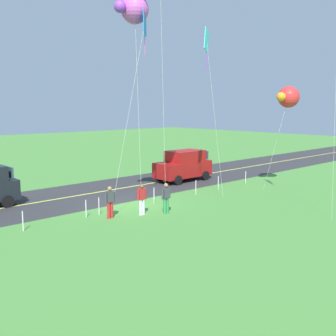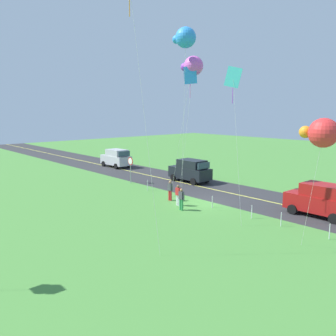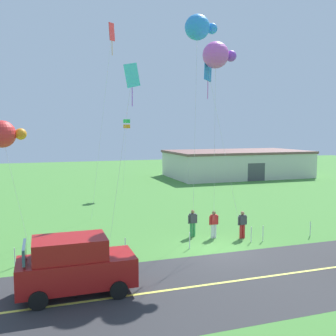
{
  "view_description": "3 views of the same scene",
  "coord_description": "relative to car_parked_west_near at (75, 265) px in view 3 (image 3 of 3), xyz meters",
  "views": [
    {
      "loc": [
        13.53,
        17.9,
        5.51
      ],
      "look_at": [
        0.5,
        3.84,
        2.57
      ],
      "focal_mm": 43.49,
      "sensor_mm": 36.0,
      "label": 1
    },
    {
      "loc": [
        -18.16,
        20.04,
        7.15
      ],
      "look_at": [
        0.41,
        3.54,
        3.08
      ],
      "focal_mm": 38.04,
      "sensor_mm": 36.0,
      "label": 2
    },
    {
      "loc": [
        -8.69,
        -17.91,
        6.31
      ],
      "look_at": [
        -1.81,
        2.83,
        4.14
      ],
      "focal_mm": 41.26,
      "sensor_mm": 36.0,
      "label": 3
    }
  ],
  "objects": [
    {
      "name": "fence_post_6",
      "position": [
        13.96,
        3.88,
        -0.7
      ],
      "size": [
        0.05,
        0.05,
        0.9
      ],
      "primitive_type": "cylinder",
      "color": "silver",
      "rests_on": "ground"
    },
    {
      "name": "car_parked_west_near",
      "position": [
        0.0,
        0.0,
        0.0
      ],
      "size": [
        4.4,
        2.12,
        2.24
      ],
      "color": "maroon",
      "rests_on": "ground"
    },
    {
      "name": "fence_post_0",
      "position": [
        -2.39,
        3.88,
        -0.7
      ],
      "size": [
        0.05,
        0.05,
        0.9
      ],
      "primitive_type": "cylinder",
      "color": "silver",
      "rests_on": "ground"
    },
    {
      "name": "fence_post_3",
      "position": [
        6.26,
        3.88,
        -0.7
      ],
      "size": [
        0.05,
        0.05,
        0.9
      ],
      "primitive_type": "cylinder",
      "color": "silver",
      "rests_on": "ground"
    },
    {
      "name": "kite_yellow_high",
      "position": [
        7.95,
        4.37,
        9.11
      ],
      "size": [
        1.9,
        1.71,
        10.96
      ],
      "color": "silver",
      "rests_on": "ground"
    },
    {
      "name": "asphalt_road",
      "position": [
        7.57,
        -0.82,
        -1.15
      ],
      "size": [
        120.0,
        7.0,
        0.0
      ],
      "primitive_type": "cube",
      "color": "#2D2D30",
      "rests_on": "ground"
    },
    {
      "name": "person_adult_near",
      "position": [
        9.92,
        4.79,
        -0.29
      ],
      "size": [
        0.58,
        0.22,
        1.6
      ],
      "rotation": [
        0.0,
        0.0,
        5.48
      ],
      "color": "red",
      "rests_on": "ground"
    },
    {
      "name": "fence_post_1",
      "position": [
        0.62,
        3.88,
        -0.7
      ],
      "size": [
        0.05,
        0.05,
        0.9
      ],
      "primitive_type": "cylinder",
      "color": "silver",
      "rests_on": "ground"
    },
    {
      "name": "person_child_watcher",
      "position": [
        8.37,
        5.38,
        -0.29
      ],
      "size": [
        0.58,
        0.22,
        1.6
      ],
      "rotation": [
        0.0,
        0.0,
        3.98
      ],
      "color": "silver",
      "rests_on": "ground"
    },
    {
      "name": "fence_post_2",
      "position": [
        2.79,
        3.88,
        -0.7
      ],
      "size": [
        0.05,
        0.05,
        0.9
      ],
      "primitive_type": "cylinder",
      "color": "silver",
      "rests_on": "ground"
    },
    {
      "name": "fence_post_5",
      "position": [
        10.74,
        3.88,
        -0.7
      ],
      "size": [
        0.05,
        0.05,
        0.9
      ],
      "primitive_type": "cylinder",
      "color": "silver",
      "rests_on": "ground"
    },
    {
      "name": "kite_green_far",
      "position": [
        3.53,
        5.31,
        7.81
      ],
      "size": [
        1.79,
        0.68,
        9.82
      ],
      "color": "silver",
      "rests_on": "ground"
    },
    {
      "name": "warehouse_distant",
      "position": [
        24.08,
        31.62,
        0.6
      ],
      "size": [
        18.36,
        10.2,
        3.5
      ],
      "color": "beige",
      "rests_on": "ground"
    },
    {
      "name": "kite_orange_near",
      "position": [
        6.94,
        22.32,
        5.71
      ],
      "size": [
        0.6,
        1.06,
        7.31
      ],
      "color": "silver",
      "rests_on": "ground"
    },
    {
      "name": "road_centre_stripe",
      "position": [
        7.57,
        -0.82,
        -1.15
      ],
      "size": [
        120.0,
        0.16,
        0.0
      ],
      "primitive_type": "cube",
      "color": "#E5E04C",
      "rests_on": "asphalt_road"
    },
    {
      "name": "kite_blue_mid",
      "position": [
        7.43,
        5.68,
        10.81
      ],
      "size": [
        1.9,
        1.4,
        12.67
      ],
      "color": "silver",
      "rests_on": "ground"
    },
    {
      "name": "ground_plane",
      "position": [
        7.57,
        3.18,
        -1.2
      ],
      "size": [
        120.0,
        120.0,
        0.1
      ],
      "primitive_type": "cube",
      "color": "#478438"
    },
    {
      "name": "kite_red_low",
      "position": [
        7.72,
        4.89,
        8.23
      ],
      "size": [
        2.62,
        0.69,
        10.2
      ],
      "color": "silver",
      "rests_on": "ground"
    },
    {
      "name": "kite_pink_drift",
      "position": [
        -2.89,
        6.7,
        4.93
      ],
      "size": [
        1.9,
        1.58,
        6.79
      ],
      "color": "silver",
      "rests_on": "ground"
    },
    {
      "name": "fence_post_4",
      "position": [
        9.98,
        3.88,
        -0.7
      ],
      "size": [
        0.05,
        0.05,
        0.9
      ],
      "primitive_type": "cylinder",
      "color": "silver",
      "rests_on": "ground"
    },
    {
      "name": "person_adult_companion",
      "position": [
        7.31,
        6.04,
        -0.29
      ],
      "size": [
        0.58,
        0.22,
        1.6
      ],
      "rotation": [
        0.0,
        0.0,
        0.38
      ],
      "color": "#338C4C",
      "rests_on": "ground"
    },
    {
      "name": "kite_cyan_top",
      "position": [
        3.85,
        12.79,
        11.65
      ],
      "size": [
        2.01,
        0.92,
        13.77
      ],
      "color": "silver",
      "rests_on": "ground"
    }
  ]
}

